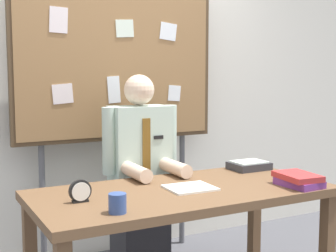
% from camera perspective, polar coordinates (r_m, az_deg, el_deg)
% --- Properties ---
extents(back_wall, '(6.40, 0.08, 2.70)m').
position_cam_1_polar(back_wall, '(3.81, -7.15, 5.23)').
color(back_wall, silver).
rests_on(back_wall, ground_plane).
extents(desk, '(1.74, 0.82, 0.75)m').
position_cam_1_polar(desk, '(2.83, 1.73, -9.16)').
color(desk, brown).
rests_on(desk, ground_plane).
extents(person, '(0.55, 0.56, 1.41)m').
position_cam_1_polar(person, '(3.34, -3.31, -6.89)').
color(person, '#2D2D33').
rests_on(person, ground_plane).
extents(bulletin_board, '(1.57, 0.09, 2.12)m').
position_cam_1_polar(bulletin_board, '(3.61, -6.03, 7.49)').
color(bulletin_board, '#4C3823').
rests_on(bulletin_board, ground_plane).
extents(book_stack, '(0.21, 0.29, 0.08)m').
position_cam_1_polar(book_stack, '(2.97, 15.25, -6.18)').
color(book_stack, '#72337F').
rests_on(book_stack, desk).
extents(open_notebook, '(0.28, 0.25, 0.01)m').
position_cam_1_polar(open_notebook, '(2.81, 2.64, -7.35)').
color(open_notebook, white).
rests_on(open_notebook, desk).
extents(desk_clock, '(0.12, 0.04, 0.12)m').
position_cam_1_polar(desk_clock, '(2.55, -10.37, -7.75)').
color(desk_clock, black).
rests_on(desk_clock, desk).
extents(coffee_mug, '(0.09, 0.09, 0.10)m').
position_cam_1_polar(coffee_mug, '(2.34, -6.03, -9.13)').
color(coffee_mug, '#334C8C').
rests_on(coffee_mug, desk).
extents(paper_tray, '(0.26, 0.20, 0.06)m').
position_cam_1_polar(paper_tray, '(3.40, 9.62, -4.64)').
color(paper_tray, '#333338').
rests_on(paper_tray, desk).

